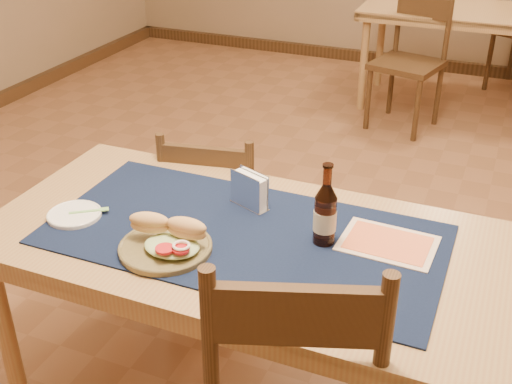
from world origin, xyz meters
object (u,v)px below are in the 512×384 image
at_px(chair_main_far, 217,216).
at_px(sandwich_plate, 167,242).
at_px(napkin_holder, 250,191).
at_px(main_table, 244,258).
at_px(back_table, 469,20).
at_px(beer_bottle, 325,214).

xyz_separation_m(chair_main_far, sandwich_plate, (0.19, -0.70, 0.34)).
relative_size(chair_main_far, napkin_holder, 5.86).
height_order(main_table, back_table, same).
height_order(chair_main_far, napkin_holder, napkin_holder).
bearing_deg(beer_bottle, back_table, 88.90).
xyz_separation_m(chair_main_far, beer_bottle, (0.59, -0.48, 0.41)).
bearing_deg(back_table, napkin_holder, -96.20).
bearing_deg(main_table, beer_bottle, 12.31).
height_order(main_table, sandwich_plate, sandwich_plate).
relative_size(sandwich_plate, napkin_holder, 1.88).
distance_m(back_table, chair_main_far, 2.95).
height_order(main_table, beer_bottle, beer_bottle).
xyz_separation_m(main_table, chair_main_far, (-0.35, 0.53, -0.22)).
distance_m(back_table, sandwich_plate, 3.60).
height_order(beer_bottle, napkin_holder, beer_bottle).
relative_size(sandwich_plate, beer_bottle, 1.07).
distance_m(sandwich_plate, napkin_holder, 0.35).
bearing_deg(napkin_holder, back_table, 83.80).
xyz_separation_m(sandwich_plate, beer_bottle, (0.41, 0.22, 0.07)).
distance_m(chair_main_far, sandwich_plate, 0.80).
relative_size(main_table, sandwich_plate, 5.83).
distance_m(chair_main_far, napkin_holder, 0.60).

